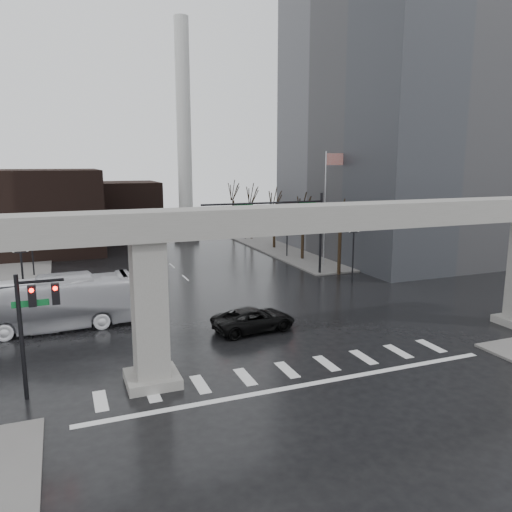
% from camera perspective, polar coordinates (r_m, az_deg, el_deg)
% --- Properties ---
extents(ground, '(160.00, 160.00, 0.00)m').
position_cam_1_polar(ground, '(28.28, 2.69, -12.11)').
color(ground, black).
rests_on(ground, ground).
extents(sidewalk_ne, '(28.00, 36.00, 0.15)m').
position_cam_1_polar(sidewalk_ne, '(70.98, 9.97, 1.78)').
color(sidewalk_ne, slate).
rests_on(sidewalk_ne, ground).
extents(elevated_guideway, '(48.00, 2.60, 8.70)m').
position_cam_1_polar(elevated_guideway, '(26.92, 5.28, 1.94)').
color(elevated_guideway, gray).
rests_on(elevated_guideway, ground).
extents(office_tower, '(22.00, 26.00, 42.00)m').
position_cam_1_polar(office_tower, '(63.83, 17.21, 19.35)').
color(office_tower, slate).
rests_on(office_tower, ground).
extents(building_far_left, '(16.00, 14.00, 10.00)m').
position_cam_1_polar(building_far_left, '(66.08, -24.32, 4.63)').
color(building_far_left, black).
rests_on(building_far_left, ground).
extents(building_far_mid, '(10.00, 10.00, 8.00)m').
position_cam_1_polar(building_far_mid, '(76.55, -14.92, 5.19)').
color(building_far_mid, black).
rests_on(building_far_mid, ground).
extents(smokestack, '(3.60, 3.60, 30.00)m').
position_cam_1_polar(smokestack, '(71.75, -8.20, 12.56)').
color(smokestack, white).
rests_on(smokestack, ground).
extents(signal_mast_arm, '(12.12, 0.43, 8.00)m').
position_cam_1_polar(signal_mast_arm, '(47.17, 3.38, 4.48)').
color(signal_mast_arm, black).
rests_on(signal_mast_arm, ground).
extents(signal_left_pole, '(2.30, 0.30, 6.00)m').
position_cam_1_polar(signal_left_pole, '(25.25, -24.18, -6.11)').
color(signal_left_pole, black).
rests_on(signal_left_pole, ground).
extents(flagpole_assembly, '(2.06, 0.12, 12.00)m').
position_cam_1_polar(flagpole_assembly, '(52.74, 8.19, 6.91)').
color(flagpole_assembly, silver).
rests_on(flagpole_assembly, ground).
extents(lamp_right_0, '(1.22, 0.32, 5.11)m').
position_cam_1_polar(lamp_right_0, '(45.48, 11.06, 1.06)').
color(lamp_right_0, black).
rests_on(lamp_right_0, ground).
extents(lamp_right_1, '(1.22, 0.32, 5.11)m').
position_cam_1_polar(lamp_right_1, '(57.63, 3.58, 3.27)').
color(lamp_right_1, black).
rests_on(lamp_right_1, ground).
extents(lamp_right_2, '(1.22, 0.32, 5.11)m').
position_cam_1_polar(lamp_right_2, '(70.46, -1.26, 4.66)').
color(lamp_right_2, black).
rests_on(lamp_right_2, ground).
extents(lamp_left_0, '(1.22, 0.32, 5.11)m').
position_cam_1_polar(lamp_left_0, '(38.57, -25.16, -1.50)').
color(lamp_left_0, black).
rests_on(lamp_left_0, ground).
extents(lamp_left_1, '(1.22, 0.32, 5.11)m').
position_cam_1_polar(lamp_left_1, '(52.35, -24.29, 1.57)').
color(lamp_left_1, black).
rests_on(lamp_left_1, ground).
extents(lamp_left_2, '(1.22, 0.32, 5.11)m').
position_cam_1_polar(lamp_left_2, '(66.22, -23.79, 3.35)').
color(lamp_left_2, black).
rests_on(lamp_left_2, ground).
extents(tree_right_0, '(1.09, 1.58, 7.50)m').
position_cam_1_polar(tree_right_0, '(49.49, 9.55, 1.09)').
color(tree_right_0, black).
rests_on(tree_right_0, ground).
extents(tree_right_1, '(1.09, 1.61, 7.67)m').
position_cam_1_polar(tree_right_1, '(56.39, 5.38, 2.44)').
color(tree_right_1, black).
rests_on(tree_right_1, ground).
extents(tree_right_2, '(1.10, 1.63, 7.85)m').
position_cam_1_polar(tree_right_2, '(63.55, 2.12, 3.48)').
color(tree_right_2, black).
rests_on(tree_right_2, ground).
extents(tree_right_3, '(1.11, 1.66, 8.02)m').
position_cam_1_polar(tree_right_3, '(70.89, -0.48, 4.30)').
color(tree_right_3, black).
rests_on(tree_right_3, ground).
extents(tree_right_4, '(1.12, 1.69, 8.19)m').
position_cam_1_polar(tree_right_4, '(78.36, -2.59, 4.96)').
color(tree_right_4, black).
rests_on(tree_right_4, ground).
extents(pickup_truck, '(5.77, 3.10, 1.54)m').
position_cam_1_polar(pickup_truck, '(33.05, -0.23, -7.24)').
color(pickup_truck, black).
rests_on(pickup_truck, ground).
extents(city_bus, '(12.74, 3.13, 3.54)m').
position_cam_1_polar(city_bus, '(35.67, -22.90, -5.08)').
color(city_bus, silver).
rests_on(city_bus, ground).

